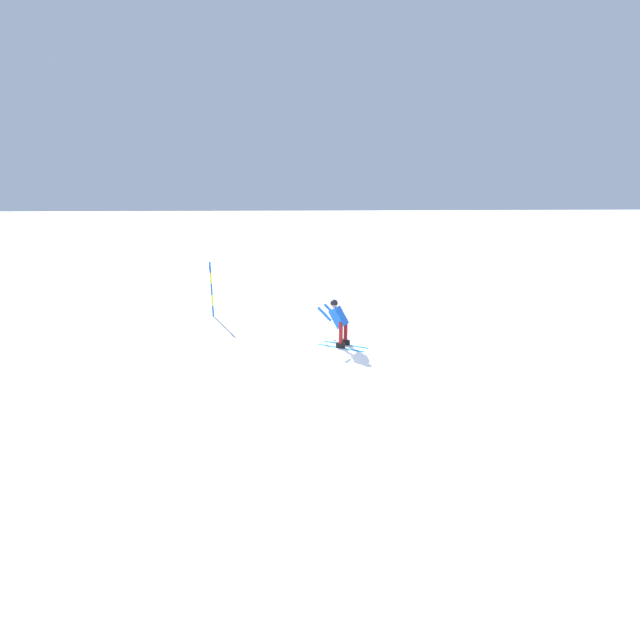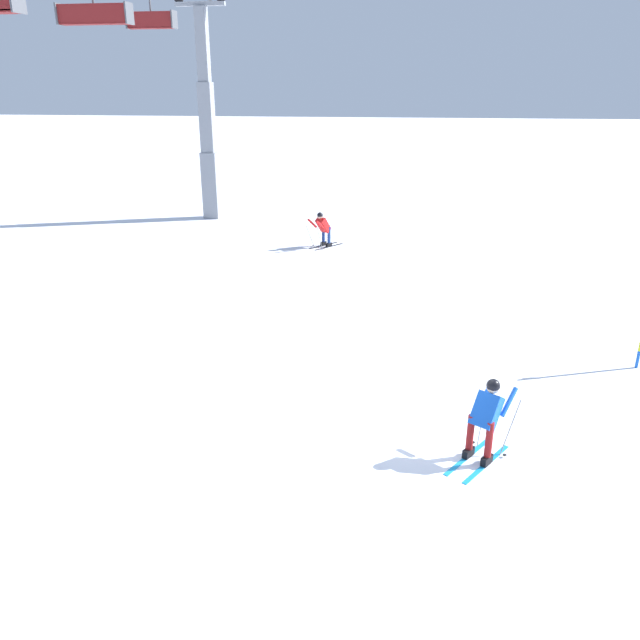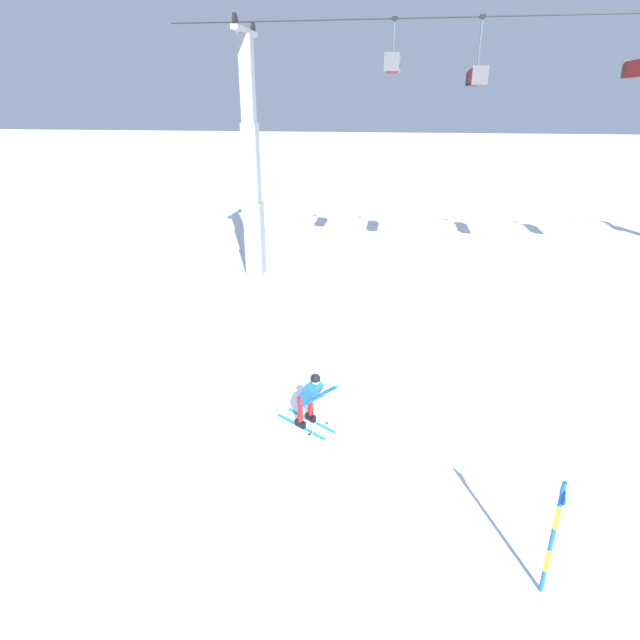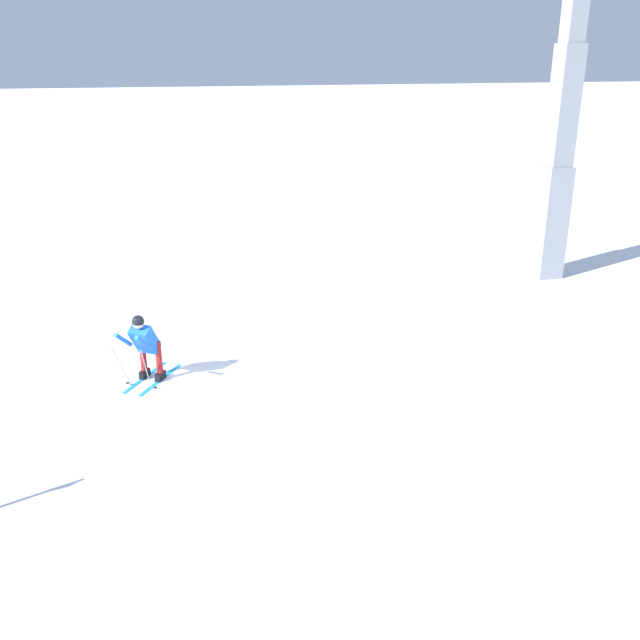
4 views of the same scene
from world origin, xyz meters
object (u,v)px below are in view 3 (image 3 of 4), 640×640
object	(u,v)px
chairlift_seat_second	(475,76)
trail_marker_pole	(553,535)
skier_carving_main	(311,395)
chairlift_seat_middle	(640,68)
lift_tower_near	(252,178)
chairlift_seat_nearest	(391,64)

from	to	relation	value
chairlift_seat_second	trail_marker_pole	xyz separation A→B (m)	(0.17, -15.84, -7.08)
skier_carving_main	chairlift_seat_second	xyz separation A→B (m)	(4.34, 11.80, 7.38)
chairlift_seat_second	trail_marker_pole	distance (m)	17.35
skier_carving_main	chairlift_seat_middle	size ratio (longest dim) A/B	0.71
lift_tower_near	trail_marker_pole	bearing A→B (deg)	-60.14
chairlift_seat_nearest	chairlift_seat_second	world-z (taller)	same
lift_tower_near	chairlift_seat_second	xyz separation A→B (m)	(8.92, -0.00, 3.92)
lift_tower_near	chairlift_seat_nearest	distance (m)	7.22
lift_tower_near	chairlift_seat_second	distance (m)	9.75
trail_marker_pole	lift_tower_near	bearing A→B (deg)	119.86
chairlift_seat_nearest	chairlift_seat_second	size ratio (longest dim) A/B	0.84
chairlift_seat_middle	trail_marker_pole	world-z (taller)	chairlift_seat_middle
chairlift_seat_nearest	trail_marker_pole	xyz separation A→B (m)	(3.36, -15.84, -7.54)
lift_tower_near	chairlift_seat_nearest	world-z (taller)	lift_tower_near
chairlift_seat_nearest	trail_marker_pole	bearing A→B (deg)	-78.02
lift_tower_near	chairlift_seat_middle	bearing A→B (deg)	-0.00
lift_tower_near	chairlift_seat_middle	distance (m)	15.29
skier_carving_main	chairlift_seat_nearest	world-z (taller)	chairlift_seat_nearest
chairlift_seat_nearest	chairlift_seat_middle	bearing A→B (deg)	0.00
chairlift_seat_second	chairlift_seat_middle	world-z (taller)	same
chairlift_seat_middle	trail_marker_pole	bearing A→B (deg)	-109.54
chairlift_seat_middle	trail_marker_pole	xyz separation A→B (m)	(-5.62, -15.84, -7.31)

